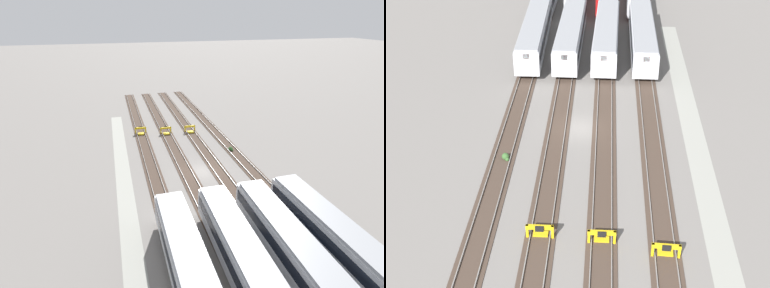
% 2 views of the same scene
% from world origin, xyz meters
% --- Properties ---
extents(ground_plane, '(400.00, 400.00, 0.00)m').
position_xyz_m(ground_plane, '(0.00, 0.00, 0.00)').
color(ground_plane, gray).
extents(service_walkway, '(54.00, 2.00, 0.01)m').
position_xyz_m(service_walkway, '(0.00, -10.52, 0.00)').
color(service_walkway, '#9E9E93').
rests_on(service_walkway, ground).
extents(rail_track_nearest, '(90.00, 2.23, 0.21)m').
position_xyz_m(rail_track_nearest, '(0.00, -6.58, 0.04)').
color(rail_track_nearest, '#47382D').
rests_on(rail_track_nearest, ground).
extents(rail_track_near_inner, '(90.00, 2.24, 0.21)m').
position_xyz_m(rail_track_near_inner, '(0.00, -2.19, 0.04)').
color(rail_track_near_inner, '#47382D').
rests_on(rail_track_near_inner, ground).
extents(rail_track_middle, '(90.00, 2.24, 0.21)m').
position_xyz_m(rail_track_middle, '(0.00, 2.19, 0.04)').
color(rail_track_middle, '#47382D').
rests_on(rail_track_middle, ground).
extents(rail_track_far_inner, '(90.00, 2.23, 0.21)m').
position_xyz_m(rail_track_far_inner, '(0.00, 6.58, 0.04)').
color(rail_track_far_inner, '#47382D').
rests_on(rail_track_far_inner, ground).
extents(subway_car_front_row_left_inner, '(18.04, 3.11, 3.70)m').
position_xyz_m(subway_car_front_row_left_inner, '(18.38, 2.14, 2.04)').
color(subway_car_front_row_left_inner, silver).
rests_on(subway_car_front_row_left_inner, ground).
extents(subway_car_front_row_centre, '(18.02, 2.95, 3.70)m').
position_xyz_m(subway_car_front_row_centre, '(18.38, -6.54, 2.04)').
color(subway_car_front_row_centre, silver).
rests_on(subway_car_front_row_centre, ground).
extents(subway_car_back_row_centre, '(18.05, 3.19, 3.70)m').
position_xyz_m(subway_car_back_row_centre, '(18.38, 6.56, 2.04)').
color(subway_car_back_row_centre, silver).
rests_on(subway_car_back_row_centre, ground).
extents(subway_car_back_row_rightmost, '(18.06, 3.26, 3.70)m').
position_xyz_m(subway_car_back_row_rightmost, '(18.38, -2.18, 2.04)').
color(subway_car_back_row_rightmost, silver).
rests_on(subway_car_back_row_rightmost, ground).
extents(bumper_stop_nearest_track, '(1.38, 2.01, 1.22)m').
position_xyz_m(bumper_stop_nearest_track, '(-16.24, -6.59, 0.51)').
color(bumper_stop_nearest_track, gold).
rests_on(bumper_stop_nearest_track, ground).
extents(bumper_stop_near_inner_track, '(1.34, 2.00, 1.22)m').
position_xyz_m(bumper_stop_near_inner_track, '(-15.14, -2.19, 0.51)').
color(bumper_stop_near_inner_track, gold).
rests_on(bumper_stop_near_inner_track, ground).
extents(bumper_stop_middle_track, '(1.35, 2.00, 1.22)m').
position_xyz_m(bumper_stop_middle_track, '(-14.81, 2.19, 0.51)').
color(bumper_stop_middle_track, gold).
rests_on(bumper_stop_middle_track, ground).
extents(weed_clump, '(0.92, 0.70, 0.64)m').
position_xyz_m(weed_clump, '(-5.39, 6.29, 0.24)').
color(weed_clump, '#38602D').
rests_on(weed_clump, ground).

